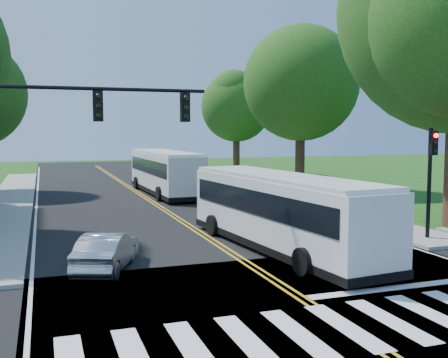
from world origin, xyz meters
name	(u,v)px	position (x,y,z in m)	size (l,w,h in m)	color
ground	(334,320)	(0.00, 0.00, 0.00)	(140.00, 140.00, 0.00)	#183E0F
road	(165,210)	(0.00, 18.00, 0.01)	(14.00, 96.00, 0.01)	black
cross_road	(334,320)	(0.00, 0.00, 0.01)	(60.00, 12.00, 0.01)	black
center_line	(151,201)	(0.00, 22.00, 0.01)	(0.36, 70.00, 0.01)	gold
edge_line_w	(36,206)	(-6.80, 22.00, 0.01)	(0.12, 70.00, 0.01)	silver
edge_line_e	(251,197)	(6.80, 22.00, 0.01)	(0.12, 70.00, 0.01)	silver
crosswalk	(346,327)	(0.00, -0.50, 0.02)	(12.60, 3.00, 0.01)	silver
stop_bar	(412,286)	(3.50, 1.60, 0.02)	(6.60, 0.40, 0.01)	silver
sidewalk_nw	(12,200)	(-8.30, 25.00, 0.07)	(2.60, 40.00, 0.15)	gray
sidewalk_ne	(254,190)	(8.30, 25.00, 0.07)	(2.60, 40.00, 0.15)	gray
tree_east_mid	(301,83)	(11.50, 24.00, 7.86)	(8.40, 8.40, 11.93)	#342015
tree_east_far	(236,107)	(12.50, 40.00, 6.86)	(7.20, 7.20, 10.34)	#342015
signal_nw	(60,133)	(-5.86, 6.43, 4.38)	(7.15, 0.46, 5.66)	black
signal_ne	(431,168)	(8.20, 6.44, 2.96)	(0.30, 0.46, 4.40)	black
bus_lead	(281,210)	(1.90, 6.98, 1.50)	(3.47, 11.07, 2.81)	silver
bus_follow	(165,171)	(1.68, 25.35, 1.59)	(3.05, 11.65, 2.99)	silver
hatchback	(107,251)	(-4.55, 6.21, 0.62)	(1.29, 3.70, 1.22)	#A3A5AA
suv	(298,210)	(5.23, 12.07, 0.63)	(2.06, 4.46, 1.24)	#ABAEB2
dark_sedan	(254,196)	(5.23, 17.62, 0.64)	(1.76, 4.33, 1.26)	black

